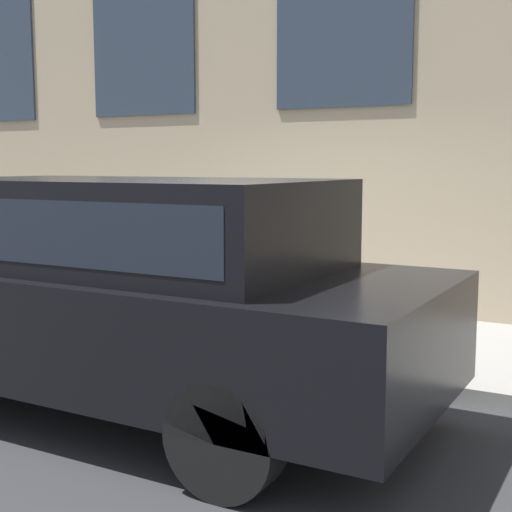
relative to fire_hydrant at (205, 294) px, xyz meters
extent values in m
plane|color=#2D2D30|center=(-0.38, -0.55, -0.57)|extent=(80.00, 80.00, 0.00)
cube|color=gray|center=(0.84, -0.55, -0.50)|extent=(2.44, 60.00, 0.14)
cube|color=#2D3847|center=(2.04, -0.55, 2.91)|extent=(0.03, 1.66, 2.01)
cube|color=#2D3847|center=(2.04, 2.29, 2.91)|extent=(0.03, 1.66, 2.01)
cylinder|color=#2D7260|center=(0.00, 0.00, -0.41)|extent=(0.35, 0.35, 0.04)
cylinder|color=#2D7260|center=(0.00, 0.00, -0.08)|extent=(0.26, 0.26, 0.71)
sphere|color=#2C5D50|center=(0.00, 0.00, 0.27)|extent=(0.27, 0.27, 0.27)
cylinder|color=black|center=(0.00, 0.00, 0.36)|extent=(0.09, 0.09, 0.11)
cylinder|color=#2D7260|center=(0.00, -0.18, 0.00)|extent=(0.09, 0.10, 0.09)
cylinder|color=#2D7260|center=(0.00, 0.18, 0.00)|extent=(0.09, 0.10, 0.09)
cylinder|color=#998466|center=(0.45, -0.86, -0.14)|extent=(0.08, 0.08, 0.58)
cylinder|color=#998466|center=(0.57, -0.86, -0.14)|extent=(0.08, 0.08, 0.58)
cube|color=#1E59A5|center=(0.51, -0.86, 0.36)|extent=(0.16, 0.11, 0.43)
cylinder|color=#1E59A5|center=(0.40, -0.86, 0.37)|extent=(0.07, 0.07, 0.41)
cylinder|color=#1E59A5|center=(0.62, -0.86, 0.37)|extent=(0.07, 0.07, 0.41)
sphere|color=#8C6647|center=(0.51, -0.86, 0.67)|extent=(0.19, 0.19, 0.19)
cylinder|color=black|center=(-0.83, 1.29, -0.23)|extent=(0.24, 0.68, 0.68)
cylinder|color=black|center=(-2.53, -1.79, -0.23)|extent=(0.24, 0.68, 0.68)
cylinder|color=black|center=(-0.83, -1.79, -0.23)|extent=(0.24, 0.68, 0.68)
cube|color=black|center=(-1.68, -0.25, 0.15)|extent=(1.94, 4.97, 0.76)
cube|color=black|center=(-1.68, -0.38, 0.84)|extent=(1.70, 3.08, 0.63)
cube|color=#1E232D|center=(-1.68, -0.38, 0.84)|extent=(1.71, 2.83, 0.40)
camera|label=1|loc=(-5.71, -3.76, 1.25)|focal=50.00mm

